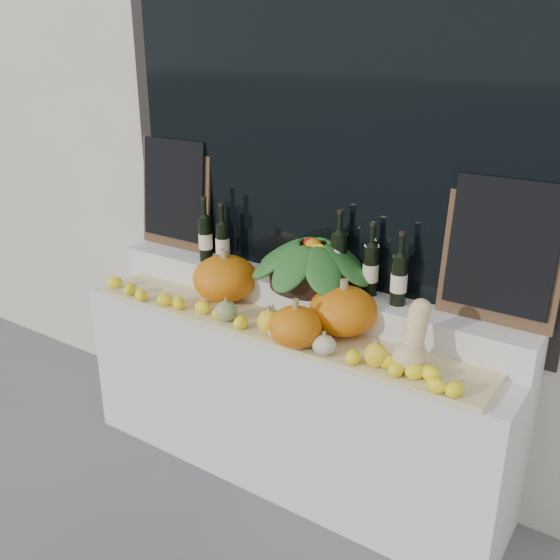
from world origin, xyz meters
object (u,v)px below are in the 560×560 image
object	(u,v)px
pumpkin_right	(343,311)
butternut_squash	(413,341)
pumpkin_left	(225,278)
wine_bottle_tall	(339,260)
produce_bowl	(313,262)

from	to	relation	value
pumpkin_right	butternut_squash	xyz separation A→B (m)	(0.39, -0.13, 0.01)
pumpkin_left	butternut_squash	distance (m)	1.10
pumpkin_right	wine_bottle_tall	xyz separation A→B (m)	(-0.13, 0.19, 0.17)
pumpkin_right	produce_bowl	xyz separation A→B (m)	(-0.26, 0.15, 0.14)
pumpkin_left	wine_bottle_tall	bearing A→B (deg)	17.68
produce_bowl	butternut_squash	bearing A→B (deg)	-23.10
butternut_squash	wine_bottle_tall	bearing A→B (deg)	149.32
pumpkin_left	butternut_squash	xyz separation A→B (m)	(1.09, -0.13, 0.01)
produce_bowl	pumpkin_right	bearing A→B (deg)	-30.28
produce_bowl	pumpkin_left	bearing A→B (deg)	-161.97
butternut_squash	produce_bowl	world-z (taller)	produce_bowl
butternut_squash	wine_bottle_tall	xyz separation A→B (m)	(-0.53, 0.31, 0.15)
pumpkin_right	butternut_squash	bearing A→B (deg)	-17.98
produce_bowl	wine_bottle_tall	bearing A→B (deg)	16.43
butternut_squash	produce_bowl	distance (m)	0.72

